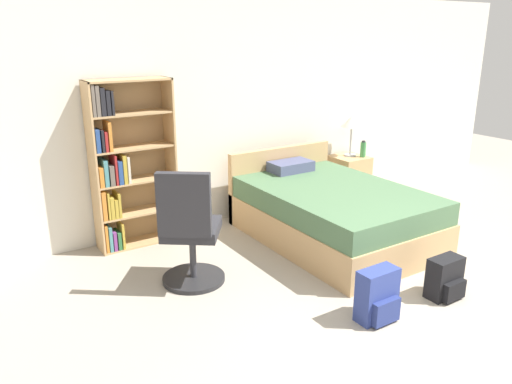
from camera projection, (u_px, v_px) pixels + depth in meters
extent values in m
plane|color=#A39989|center=(471.00, 338.00, 3.69)|extent=(14.00, 14.00, 0.00)
cube|color=silver|center=(244.00, 109.00, 5.89)|extent=(9.00, 0.06, 2.60)
cube|color=tan|center=(93.00, 171.00, 4.90)|extent=(0.02, 0.30, 1.73)
cube|color=tan|center=(171.00, 160.00, 5.32)|extent=(0.02, 0.30, 1.73)
cube|color=#A48256|center=(129.00, 162.00, 5.23)|extent=(0.84, 0.01, 1.73)
cube|color=tan|center=(140.00, 242.00, 5.37)|extent=(0.80, 0.29, 0.02)
cube|color=orange|center=(104.00, 237.00, 5.10)|extent=(0.03, 0.21, 0.29)
cube|color=teal|center=(108.00, 237.00, 5.13)|extent=(0.03, 0.21, 0.26)
cube|color=#7A387F|center=(113.00, 239.00, 5.16)|extent=(0.03, 0.21, 0.20)
cube|color=#2D6638|center=(117.00, 239.00, 5.17)|extent=(0.04, 0.19, 0.19)
cube|color=gold|center=(121.00, 234.00, 5.18)|extent=(0.02, 0.19, 0.27)
cube|color=tan|center=(137.00, 212.00, 5.26)|extent=(0.80, 0.29, 0.02)
cube|color=orange|center=(102.00, 205.00, 4.98)|extent=(0.04, 0.17, 0.30)
cube|color=gold|center=(107.00, 205.00, 5.02)|extent=(0.02, 0.20, 0.28)
cube|color=gold|center=(110.00, 206.00, 5.06)|extent=(0.04, 0.23, 0.23)
cube|color=gold|center=(114.00, 207.00, 5.08)|extent=(0.03, 0.22, 0.20)
cube|color=gold|center=(117.00, 204.00, 5.08)|extent=(0.02, 0.20, 0.25)
cube|color=tan|center=(135.00, 180.00, 5.16)|extent=(0.80, 0.29, 0.02)
cube|color=orange|center=(99.00, 176.00, 4.91)|extent=(0.04, 0.22, 0.20)
cube|color=teal|center=(103.00, 172.00, 4.93)|extent=(0.04, 0.24, 0.26)
cube|color=#665B51|center=(110.00, 175.00, 4.95)|extent=(0.04, 0.17, 0.20)
cube|color=maroon|center=(114.00, 169.00, 4.97)|extent=(0.02, 0.21, 0.30)
cube|color=navy|center=(118.00, 171.00, 4.99)|extent=(0.04, 0.20, 0.24)
cube|color=gold|center=(122.00, 168.00, 5.02)|extent=(0.04, 0.22, 0.29)
cube|color=beige|center=(127.00, 169.00, 5.02)|extent=(0.02, 0.17, 0.27)
cube|color=tan|center=(132.00, 147.00, 5.05)|extent=(0.80, 0.29, 0.02)
cube|color=navy|center=(95.00, 140.00, 4.80)|extent=(0.04, 0.21, 0.23)
cube|color=black|center=(101.00, 140.00, 4.82)|extent=(0.02, 0.20, 0.21)
cube|color=maroon|center=(104.00, 141.00, 4.84)|extent=(0.03, 0.19, 0.20)
cube|color=orange|center=(108.00, 136.00, 4.84)|extent=(0.03, 0.19, 0.29)
cube|color=tan|center=(130.00, 113.00, 4.95)|extent=(0.80, 0.29, 0.02)
cube|color=#665B51|center=(91.00, 100.00, 4.67)|extent=(0.03, 0.20, 0.30)
cube|color=#665B51|center=(95.00, 100.00, 4.70)|extent=(0.04, 0.20, 0.29)
cube|color=black|center=(101.00, 101.00, 4.72)|extent=(0.04, 0.18, 0.27)
cube|color=black|center=(106.00, 103.00, 4.75)|extent=(0.04, 0.19, 0.24)
cube|color=black|center=(110.00, 103.00, 4.76)|extent=(0.02, 0.17, 0.23)
cube|color=tan|center=(127.00, 80.00, 4.85)|extent=(0.84, 0.30, 0.02)
cube|color=tan|center=(333.00, 224.00, 5.39)|extent=(1.42, 2.08, 0.36)
cube|color=#4C704C|center=(335.00, 198.00, 5.30)|extent=(1.39, 2.04, 0.23)
cube|color=tan|center=(280.00, 181.00, 6.12)|extent=(1.42, 0.08, 0.84)
cube|color=#4C5175|center=(291.00, 166.00, 5.89)|extent=(0.50, 0.30, 0.12)
cylinder|color=#232326|center=(194.00, 278.00, 4.55)|extent=(0.57, 0.57, 0.04)
cylinder|color=#333338|center=(193.00, 255.00, 4.48)|extent=(0.06, 0.06, 0.41)
cube|color=#2D2D33|center=(192.00, 229.00, 4.40)|extent=(0.67, 0.67, 0.10)
cube|color=#2D2D33|center=(184.00, 205.00, 4.04)|extent=(0.40, 0.32, 0.54)
cube|color=tan|center=(348.00, 178.00, 6.70)|extent=(0.44, 0.45, 0.59)
sphere|color=tan|center=(361.00, 173.00, 6.47)|extent=(0.02, 0.02, 0.02)
cylinder|color=#B2B2B7|center=(350.00, 155.00, 6.64)|extent=(0.16, 0.16, 0.02)
cylinder|color=#B2B2B7|center=(351.00, 141.00, 6.58)|extent=(0.02, 0.02, 0.37)
cone|color=silver|center=(352.00, 121.00, 6.50)|extent=(0.27, 0.27, 0.14)
cylinder|color=#3F8C4C|center=(363.00, 150.00, 6.55)|extent=(0.07, 0.07, 0.20)
cylinder|color=#2D2D33|center=(364.00, 141.00, 6.52)|extent=(0.05, 0.05, 0.02)
cube|color=black|center=(444.00, 277.00, 4.23)|extent=(0.31, 0.16, 0.36)
cube|color=black|center=(454.00, 291.00, 4.16)|extent=(0.23, 0.06, 0.16)
cube|color=navy|center=(377.00, 295.00, 3.88)|extent=(0.33, 0.16, 0.43)
cube|color=navy|center=(386.00, 312.00, 3.82)|extent=(0.25, 0.06, 0.19)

